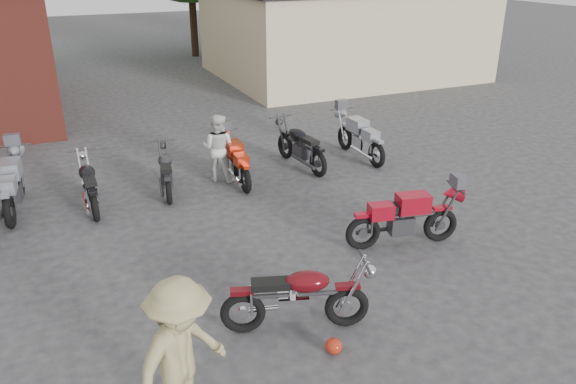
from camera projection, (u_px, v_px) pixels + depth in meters
name	position (u px, v px, depth m)	size (l,w,h in m)	color
ground	(324.00, 302.00, 8.58)	(90.00, 90.00, 0.00)	#303032
stucco_building	(341.00, 33.00, 23.64)	(10.00, 8.00, 3.50)	#BBB086
vintage_motorcycle	(298.00, 294.00, 7.74)	(2.02, 0.67, 1.17)	#550A10
sportbike	(405.00, 215.00, 10.01)	(2.05, 0.68, 1.19)	#A00D1E
helmet	(334.00, 346.00, 7.45)	(0.23, 0.23, 0.21)	#A62411
person_light	(218.00, 148.00, 12.81)	(0.77, 0.60, 1.58)	silver
person_tan	(182.00, 359.00, 5.95)	(1.24, 0.71, 1.92)	tan
row_bike_1	(12.00, 183.00, 11.35)	(2.14, 0.71, 1.24)	gray
row_bike_2	(89.00, 182.00, 11.54)	(1.91, 0.63, 1.11)	black
row_bike_3	(166.00, 169.00, 12.30)	(1.82, 0.60, 1.05)	#28272A
row_bike_4	(236.00, 159.00, 12.84)	(1.91, 0.63, 1.11)	#A6240D
row_bike_5	(300.00, 144.00, 13.71)	(2.07, 0.68, 1.20)	black
row_bike_6	(360.00, 135.00, 14.31)	(2.08, 0.69, 1.21)	gray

